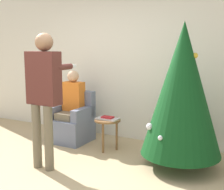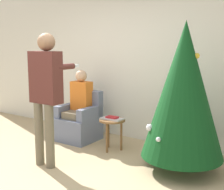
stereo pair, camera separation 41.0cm
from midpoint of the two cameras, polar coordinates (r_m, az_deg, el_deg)
ground_plane at (r=4.07m, az=-10.74°, el=-15.18°), size 14.00×14.00×0.00m
wall_back at (r=5.51m, az=5.46°, el=5.93°), size 8.00×0.06×2.70m
christmas_tree at (r=4.17m, az=15.76°, el=0.80°), size 1.08×1.08×1.97m
armchair at (r=5.51m, az=-3.79°, el=-4.96°), size 0.63×0.62×0.86m
person_seated at (r=5.42m, az=-3.95°, el=-1.41°), size 0.36×0.46×1.23m
person_standing at (r=4.25m, az=-9.34°, el=1.54°), size 0.47×0.57×1.82m
side_stool at (r=4.93m, az=2.42°, el=-5.39°), size 0.41×0.41×0.50m
laptop at (r=4.91m, az=2.43°, el=-4.35°), size 0.35×0.21×0.02m
book at (r=4.90m, az=2.43°, el=-4.10°), size 0.19×0.12×0.02m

